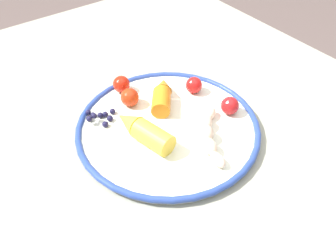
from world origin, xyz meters
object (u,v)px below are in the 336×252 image
at_px(banana, 208,134).
at_px(blueberry_pile, 100,117).
at_px(tomato_far, 194,85).
at_px(tomato_extra, 121,84).
at_px(plate, 168,127).
at_px(tomato_mid, 230,106).
at_px(tomato_near, 130,97).
at_px(carrot_orange, 163,95).
at_px(carrot_yellow, 143,131).
at_px(dining_table, 165,147).

distance_m(banana, blueberry_pile, 0.21).
distance_m(tomato_far, tomato_extra, 0.15).
relative_size(plate, tomato_mid, 9.87).
relative_size(banana, tomato_far, 3.80).
relative_size(tomato_near, tomato_extra, 1.04).
bearing_deg(banana, plate, 27.65).
height_order(carrot_orange, tomato_far, carrot_orange).
bearing_deg(tomato_near, carrot_orange, -119.07).
bearing_deg(carrot_yellow, plate, -89.57).
bearing_deg(blueberry_pile, dining_table, -115.77).
relative_size(carrot_orange, tomato_extra, 2.89).
bearing_deg(tomato_extra, carrot_yellow, 163.90).
bearing_deg(tomato_mid, dining_table, 52.26).
relative_size(blueberry_pile, tomato_near, 1.66).
distance_m(carrot_orange, carrot_yellow, 0.11).
height_order(dining_table, tomato_mid, tomato_mid).
relative_size(blueberry_pile, tomato_far, 1.78).
relative_size(banana, tomato_mid, 3.71).
bearing_deg(tomato_mid, banana, 110.93).
bearing_deg(carrot_yellow, tomato_far, -71.72).
bearing_deg(tomato_far, carrot_yellow, 108.28).
distance_m(banana, carrot_yellow, 0.12).
relative_size(dining_table, carrot_orange, 10.80).
relative_size(carrot_orange, carrot_yellow, 0.80).
xyz_separation_m(plate, blueberry_pile, (0.09, 0.09, 0.01)).
bearing_deg(plate, tomato_extra, 5.47).
relative_size(banana, blueberry_pile, 2.13).
xyz_separation_m(banana, blueberry_pile, (0.16, 0.13, -0.01)).
height_order(carrot_yellow, blueberry_pile, carrot_yellow).
bearing_deg(tomato_far, tomato_near, 71.47).
bearing_deg(tomato_far, tomato_extra, 52.63).
distance_m(banana, tomato_extra, 0.22).
relative_size(dining_table, tomato_extra, 31.25).
height_order(tomato_mid, tomato_extra, same).
height_order(carrot_orange, blueberry_pile, carrot_orange).
height_order(tomato_mid, tomato_far, same).
height_order(tomato_near, tomato_far, tomato_near).
height_order(blueberry_pile, tomato_far, tomato_far).
distance_m(carrot_yellow, tomato_near, 0.10).
xyz_separation_m(carrot_yellow, tomato_near, (0.10, -0.03, -0.00)).
height_order(plate, tomato_extra, tomato_extra).
distance_m(tomato_near, tomato_mid, 0.20).
bearing_deg(tomato_near, blueberry_pile, 92.85).
height_order(tomato_far, tomato_extra, tomato_extra).
height_order(carrot_orange, tomato_mid, carrot_orange).
height_order(dining_table, tomato_far, tomato_far).
bearing_deg(tomato_extra, tomato_mid, -144.10).
height_order(dining_table, carrot_orange, carrot_orange).
bearing_deg(carrot_orange, blueberry_pile, 77.55).
xyz_separation_m(carrot_yellow, tomato_mid, (-0.04, -0.17, -0.00)).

